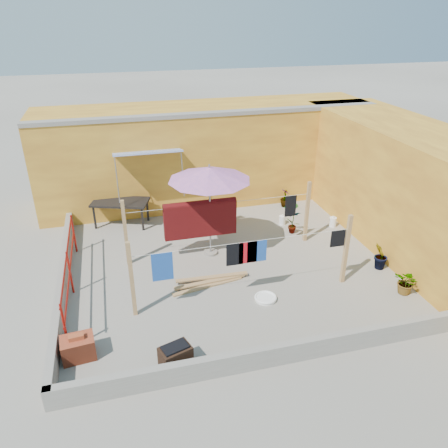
{
  "coord_description": "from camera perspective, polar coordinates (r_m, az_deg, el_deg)",
  "views": [
    {
      "loc": [
        -2.59,
        -9.34,
        6.02
      ],
      "look_at": [
        -0.04,
        0.3,
        1.08
      ],
      "focal_mm": 35.0,
      "sensor_mm": 36.0,
      "label": 1
    }
  ],
  "objects": [
    {
      "name": "plant_right_b",
      "position": [
        11.78,
        19.79,
        -3.98
      ],
      "size": [
        0.53,
        0.53,
        0.76
      ],
      "primitive_type": "imported",
      "rotation": [
        0.0,
        0.0,
        3.99
      ],
      "color": "#205016",
      "rests_on": "ground"
    },
    {
      "name": "outdoor_table",
      "position": [
        13.62,
        -13.38,
        2.63
      ],
      "size": [
        1.85,
        1.33,
        0.78
      ],
      "color": "black",
      "rests_on": "ground"
    },
    {
      "name": "patio_umbrella",
      "position": [
        11.0,
        -1.92,
        6.49
      ],
      "size": [
        2.64,
        2.64,
        2.55
      ],
      "color": "gray",
      "rests_on": "ground"
    },
    {
      "name": "brazier",
      "position": [
        8.46,
        -6.34,
        -16.91
      ],
      "size": [
        0.65,
        0.53,
        0.51
      ],
      "color": "black",
      "rests_on": "ground"
    },
    {
      "name": "water_jug_b",
      "position": [
        13.77,
        14.01,
        0.27
      ],
      "size": [
        0.22,
        0.22,
        0.34
      ],
      "color": "white",
      "rests_on": "ground"
    },
    {
      "name": "green_hose",
      "position": [
        14.98,
        8.62,
        2.49
      ],
      "size": [
        0.55,
        0.55,
        0.08
      ],
      "color": "#197320",
      "rests_on": "ground"
    },
    {
      "name": "water_jug_a",
      "position": [
        13.62,
        7.61,
        0.52
      ],
      "size": [
        0.2,
        0.2,
        0.32
      ],
      "color": "white",
      "rests_on": "ground"
    },
    {
      "name": "plant_back_b",
      "position": [
        14.81,
        8.03,
        3.42
      ],
      "size": [
        0.43,
        0.43,
        0.63
      ],
      "primitive_type": "imported",
      "rotation": [
        0.0,
        0.0,
        1.82
      ],
      "color": "#205016",
      "rests_on": "ground"
    },
    {
      "name": "white_basin",
      "position": [
        10.21,
        5.45,
        -9.59
      ],
      "size": [
        0.52,
        0.52,
        0.09
      ],
      "color": "white",
      "rests_on": "ground"
    },
    {
      "name": "red_railing",
      "position": [
        10.64,
        -19.6,
        -5.23
      ],
      "size": [
        0.05,
        4.2,
        1.1
      ],
      "color": "#A21710",
      "rests_on": "ground"
    },
    {
      "name": "plant_back_a",
      "position": [
        13.56,
        -0.29,
        1.75
      ],
      "size": [
        0.79,
        0.73,
        0.76
      ],
      "primitive_type": "imported",
      "rotation": [
        0.0,
        0.0,
        0.22
      ],
      "color": "#205016",
      "rests_on": "ground"
    },
    {
      "name": "parapet_front",
      "position": [
        8.57,
        7.2,
        -16.49
      ],
      "size": [
        8.3,
        0.16,
        0.44
      ],
      "primitive_type": "cube",
      "color": "gray",
      "rests_on": "ground"
    },
    {
      "name": "plant_right_c",
      "position": [
        11.07,
        22.77,
        -7.07
      ],
      "size": [
        0.65,
        0.69,
        0.61
      ],
      "primitive_type": "imported",
      "rotation": [
        0.0,
        0.0,
        5.13
      ],
      "color": "#205016",
      "rests_on": "ground"
    },
    {
      "name": "wall_back",
      "position": [
        15.03,
        -2.31,
        9.25
      ],
      "size": [
        11.0,
        3.27,
        3.21
      ],
      "color": "gold",
      "rests_on": "ground"
    },
    {
      "name": "lumber_pile",
      "position": [
        10.71,
        -1.85,
        -7.51
      ],
      "size": [
        1.94,
        0.57,
        0.12
      ],
      "color": "tan",
      "rests_on": "ground"
    },
    {
      "name": "brick_stack",
      "position": [
        9.06,
        -18.5,
        -15.07
      ],
      "size": [
        0.66,
        0.51,
        0.54
      ],
      "color": "#9E3E24",
      "rests_on": "ground"
    },
    {
      "name": "ground",
      "position": [
        11.41,
        0.59,
        -5.5
      ],
      "size": [
        80.0,
        80.0,
        0.0
      ],
      "primitive_type": "plane",
      "color": "#9E998E",
      "rests_on": "ground"
    },
    {
      "name": "clothesline_rig",
      "position": [
        11.3,
        -2.34,
        0.09
      ],
      "size": [
        5.09,
        2.35,
        1.8
      ],
      "color": "tan",
      "rests_on": "ground"
    },
    {
      "name": "wall_right",
      "position": [
        12.94,
        23.49,
        4.11
      ],
      "size": [
        2.4,
        9.0,
        3.2
      ],
      "primitive_type": "cube",
      "color": "gold",
      "rests_on": "ground"
    },
    {
      "name": "plant_right_a",
      "position": [
        13.03,
        9.0,
        0.38
      ],
      "size": [
        0.47,
        0.37,
        0.77
      ],
      "primitive_type": "imported",
      "rotation": [
        0.0,
        0.0,
        2.87
      ],
      "color": "#205016",
      "rests_on": "ground"
    },
    {
      "name": "parapet_left",
      "position": [
        11.1,
        -20.34,
        -7.04
      ],
      "size": [
        0.16,
        7.3,
        0.44
      ],
      "primitive_type": "cube",
      "color": "gray",
      "rests_on": "ground"
    }
  ]
}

